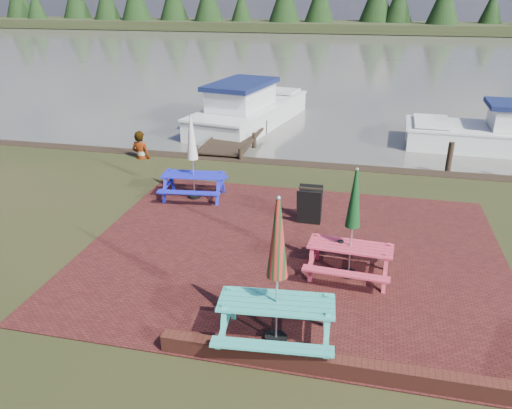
{
  "coord_description": "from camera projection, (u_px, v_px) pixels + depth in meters",
  "views": [
    {
      "loc": [
        1.37,
        -8.55,
        5.3
      ],
      "look_at": [
        -0.84,
        1.14,
        1.0
      ],
      "focal_mm": 35.0,
      "sensor_mm": 36.0,
      "label": 1
    }
  ],
  "objects": [
    {
      "name": "brick_wall",
      "position": [
        399.0,
        368.0,
        7.37
      ],
      "size": [
        6.21,
        1.79,
        0.3
      ],
      "color": "#4C1E16",
      "rests_on": "ground"
    },
    {
      "name": "person",
      "position": [
        139.0,
        131.0,
        16.61
      ],
      "size": [
        0.75,
        0.55,
        1.89
      ],
      "primitive_type": "imported",
      "rotation": [
        0.0,
        0.0,
        2.99
      ],
      "color": "gray",
      "rests_on": "ground"
    },
    {
      "name": "paving",
      "position": [
        292.0,
        252.0,
        10.92
      ],
      "size": [
        9.0,
        7.5,
        0.02
      ],
      "primitive_type": "cube",
      "color": "#381312",
      "rests_on": "ground"
    },
    {
      "name": "ground",
      "position": [
        284.0,
        276.0,
        10.03
      ],
      "size": [
        120.0,
        120.0,
        0.0
      ],
      "primitive_type": "plane",
      "color": "black",
      "rests_on": "ground"
    },
    {
      "name": "picnic_table_red",
      "position": [
        351.0,
        241.0,
        9.71
      ],
      "size": [
        1.73,
        1.56,
        2.27
      ],
      "rotation": [
        0.0,
        0.0,
        -0.07
      ],
      "color": "#BE3046",
      "rests_on": "ground"
    },
    {
      "name": "jetty",
      "position": [
        248.0,
        124.0,
        20.79
      ],
      "size": [
        1.76,
        9.08,
        1.0
      ],
      "color": "black",
      "rests_on": "ground"
    },
    {
      "name": "picnic_table_blue",
      "position": [
        193.0,
        170.0,
        13.44
      ],
      "size": [
        1.82,
        1.65,
        2.31
      ],
      "rotation": [
        0.0,
        0.0,
        0.11
      ],
      "color": "#181CB9",
      "rests_on": "ground"
    },
    {
      "name": "boat_near",
      "position": [
        511.0,
        135.0,
        18.25
      ],
      "size": [
        7.24,
        2.75,
        1.94
      ],
      "rotation": [
        0.0,
        0.0,
        1.53
      ],
      "color": "silver",
      "rests_on": "ground"
    },
    {
      "name": "chalkboard",
      "position": [
        309.0,
        205.0,
        12.09
      ],
      "size": [
        0.58,
        0.55,
        0.93
      ],
      "rotation": [
        0.0,
        0.0,
        0.0
      ],
      "color": "black",
      "rests_on": "ground"
    },
    {
      "name": "picnic_table_teal",
      "position": [
        277.0,
        295.0,
        7.8
      ],
      "size": [
        1.98,
        1.79,
        2.55
      ],
      "rotation": [
        0.0,
        0.0,
        0.09
      ],
      "color": "teal",
      "rests_on": "ground"
    },
    {
      "name": "water",
      "position": [
        357.0,
        56.0,
        43.14
      ],
      "size": [
        120.0,
        60.0,
        0.02
      ],
      "primitive_type": "cube",
      "color": "#46433C",
      "rests_on": "ground"
    },
    {
      "name": "far_treeline",
      "position": [
        368.0,
        5.0,
        67.79
      ],
      "size": [
        120.0,
        10.0,
        8.1
      ],
      "color": "black",
      "rests_on": "ground"
    },
    {
      "name": "boat_jetty",
      "position": [
        249.0,
        111.0,
        21.56
      ],
      "size": [
        4.0,
        7.94,
        2.2
      ],
      "rotation": [
        0.0,
        0.0,
        -0.19
      ],
      "color": "silver",
      "rests_on": "ground"
    }
  ]
}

